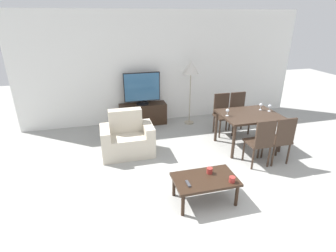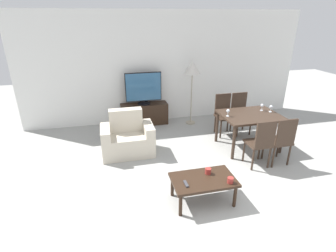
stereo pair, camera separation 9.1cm
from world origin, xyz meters
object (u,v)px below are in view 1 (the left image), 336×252
dining_table (249,118)px  floor_lamp (191,69)px  tv (142,89)px  wine_glass_left (227,111)px  tv_stand (143,114)px  cup_white_near (210,171)px  dining_chair_near_right (281,138)px  coffee_table (205,181)px  armchair (127,139)px  dining_chair_far_left (223,112)px  dining_chair_far (239,111)px  dining_chair_near (261,141)px  wine_glass_right (270,107)px  wine_glass_center (261,105)px  remote_primary (188,184)px  cup_colored_far (232,179)px

dining_table → floor_lamp: (-0.74, 1.53, 0.74)m
tv → wine_glass_left: 2.24m
tv_stand → cup_white_near: (0.48, -3.08, 0.17)m
dining_chair_near_right → coffee_table: bearing=-158.8°
cup_white_near → armchair: bearing=122.5°
dining_chair_far_left → dining_chair_far: bearing=0.0°
tv_stand → tv: (-0.00, -0.00, 0.66)m
dining_chair_near_right → dining_chair_near: bearing=180.0°
armchair → wine_glass_right: armchair is taller
dining_chair_far → tv: bearing=154.8°
armchair → wine_glass_left: bearing=-8.6°
dining_table → tv_stand: bearing=137.2°
wine_glass_center → wine_glass_left: bearing=-170.2°
dining_chair_near → cup_white_near: size_ratio=10.41×
armchair → dining_chair_far: dining_chair_far is taller
armchair → tv_stand: size_ratio=0.87×
dining_chair_near_right → remote_primary: dining_chair_near_right is taller
cup_colored_far → dining_chair_near_right: bearing=31.3°
dining_chair_near_right → dining_chair_far_left: 1.58m
tv_stand → dining_chair_far: bearing=-25.2°
armchair → remote_primary: armchair is taller
tv → dining_chair_far: 2.35m
dining_chair_near → tv_stand: bearing=123.9°
floor_lamp → wine_glass_left: size_ratio=10.81×
armchair → tv_stand: armchair is taller
dining_chair_far → wine_glass_center: bearing=-77.0°
coffee_table → dining_chair_near: bearing=26.9°
dining_chair_far_left → dining_chair_near_right: bearing=-75.1°
floor_lamp → wine_glass_left: floor_lamp is taller
dining_chair_near_right → floor_lamp: bearing=112.3°
coffee_table → wine_glass_right: size_ratio=6.31×
tv → wine_glass_center: (2.24, -1.60, -0.10)m
remote_primary → wine_glass_left: size_ratio=1.03×
cup_colored_far → wine_glass_left: 1.81m
coffee_table → remote_primary: remote_primary is taller
dining_table → remote_primary: bearing=-140.2°
tv_stand → wine_glass_right: 2.98m
cup_white_near → cup_colored_far: cup_white_near is taller
dining_chair_far → wine_glass_right: (0.27, -0.73, 0.31)m
remote_primary → dining_chair_near_right: bearing=20.2°
coffee_table → dining_chair_far: bearing=51.9°
dining_chair_near → cup_colored_far: (-0.99, -0.85, -0.08)m
armchair → tv: size_ratio=1.14×
dining_chair_far → wine_glass_center: 0.70m
armchair → wine_glass_right: size_ratio=6.88×
dining_chair_far → coffee_table: bearing=-128.1°
dining_chair_far → cup_colored_far: bearing=-120.4°
dining_chair_far_left → coffee_table: bearing=-121.0°
armchair → dining_chair_near: size_ratio=1.08×
remote_primary → armchair: bearing=109.4°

